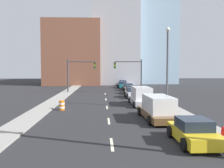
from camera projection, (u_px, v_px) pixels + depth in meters
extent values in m
cube|color=gray|center=(73.00, 89.00, 50.87)|extent=(2.00, 89.80, 0.13)
cube|color=gray|center=(136.00, 88.00, 51.40)|extent=(2.00, 89.80, 0.13)
cube|color=beige|center=(112.00, 144.00, 13.65)|extent=(0.16, 2.40, 0.01)
cube|color=beige|center=(109.00, 121.00, 19.69)|extent=(0.16, 2.40, 0.01)
cube|color=beige|center=(107.00, 107.00, 26.68)|extent=(0.16, 2.40, 0.01)
cube|color=beige|center=(106.00, 99.00, 33.67)|extent=(0.16, 2.40, 0.01)
cube|color=beige|center=(105.00, 94.00, 41.08)|extent=(0.16, 2.40, 0.01)
cube|color=brown|center=(74.00, 54.00, 66.76)|extent=(14.00, 16.00, 16.13)
cube|color=#A8A8AD|center=(114.00, 40.00, 70.93)|extent=(12.00, 20.00, 24.55)
cube|color=#99B7CC|center=(148.00, 27.00, 75.08)|extent=(13.00, 20.00, 33.14)
cylinder|color=#38383D|center=(68.00, 76.00, 42.59)|extent=(0.24, 0.24, 5.73)
cylinder|color=#38383D|center=(81.00, 62.00, 42.53)|extent=(4.60, 0.16, 0.16)
cube|color=#194C1E|center=(95.00, 65.00, 42.66)|extent=(0.34, 0.32, 1.10)
cylinder|color=#4C0C0C|center=(95.00, 63.00, 42.47)|extent=(0.22, 0.04, 0.22)
cylinder|color=yellow|center=(95.00, 65.00, 42.49)|extent=(0.22, 0.04, 0.22)
cylinder|color=#0C3F14|center=(95.00, 67.00, 42.51)|extent=(0.22, 0.04, 0.22)
cylinder|color=#38383D|center=(141.00, 76.00, 43.10)|extent=(0.24, 0.24, 5.73)
cylinder|color=#38383D|center=(128.00, 62.00, 42.85)|extent=(4.60, 0.16, 0.16)
cube|color=#194C1E|center=(115.00, 65.00, 42.80)|extent=(0.34, 0.32, 1.10)
cylinder|color=#4C0C0C|center=(115.00, 63.00, 42.61)|extent=(0.22, 0.04, 0.22)
cylinder|color=yellow|center=(115.00, 65.00, 42.63)|extent=(0.22, 0.04, 0.22)
cylinder|color=#0C3F14|center=(115.00, 67.00, 42.65)|extent=(0.22, 0.04, 0.22)
cylinder|color=orange|center=(62.00, 109.00, 24.90)|extent=(0.56, 0.56, 0.19)
cylinder|color=white|center=(62.00, 107.00, 24.89)|extent=(0.56, 0.56, 0.19)
cylinder|color=orange|center=(62.00, 105.00, 24.88)|extent=(0.56, 0.56, 0.19)
cylinder|color=white|center=(62.00, 103.00, 24.86)|extent=(0.56, 0.56, 0.19)
cylinder|color=orange|center=(62.00, 102.00, 24.85)|extent=(0.56, 0.56, 0.19)
cylinder|color=#4C4C51|center=(167.00, 70.00, 25.97)|extent=(0.20, 0.20, 7.97)
sphere|color=white|center=(168.00, 29.00, 25.72)|extent=(0.44, 0.44, 0.44)
cylinder|color=red|center=(223.00, 135.00, 14.23)|extent=(0.26, 0.26, 0.65)
sphere|color=red|center=(223.00, 129.00, 14.21)|extent=(0.23, 0.23, 0.23)
cube|color=gold|center=(194.00, 134.00, 13.79)|extent=(1.87, 4.29, 0.62)
cube|color=#1E2838|center=(194.00, 124.00, 13.75)|extent=(1.64, 1.93, 0.58)
cylinder|color=black|center=(170.00, 131.00, 15.08)|extent=(0.22, 0.69, 0.69)
cylinder|color=black|center=(201.00, 131.00, 15.16)|extent=(0.22, 0.69, 0.69)
cylinder|color=black|center=(184.00, 145.00, 12.43)|extent=(0.22, 0.69, 0.69)
cylinder|color=black|center=(222.00, 144.00, 12.51)|extent=(0.22, 0.69, 0.69)
cube|color=brown|center=(157.00, 114.00, 20.35)|extent=(2.39, 6.37, 0.50)
cube|color=silver|center=(158.00, 104.00, 19.99)|extent=(2.03, 3.97, 1.27)
cylinder|color=black|center=(139.00, 111.00, 22.20)|extent=(0.25, 0.69, 0.68)
cylinder|color=black|center=(163.00, 111.00, 22.39)|extent=(0.25, 0.69, 0.68)
cylinder|color=black|center=(150.00, 120.00, 18.33)|extent=(0.25, 0.69, 0.68)
cylinder|color=black|center=(178.00, 120.00, 18.51)|extent=(0.25, 0.69, 0.68)
cube|color=#B2B2BC|center=(141.00, 101.00, 28.57)|extent=(2.24, 6.05, 0.55)
cube|color=silver|center=(141.00, 93.00, 28.21)|extent=(1.93, 3.76, 1.34)
cylinder|color=black|center=(129.00, 100.00, 30.37)|extent=(0.23, 0.62, 0.62)
cylinder|color=black|center=(147.00, 100.00, 30.50)|extent=(0.23, 0.62, 0.62)
cylinder|color=black|center=(134.00, 104.00, 26.66)|extent=(0.23, 0.62, 0.62)
cylinder|color=black|center=(154.00, 104.00, 26.79)|extent=(0.23, 0.62, 0.62)
cube|color=silver|center=(132.00, 94.00, 35.76)|extent=(1.87, 4.30, 0.65)
cube|color=#1E2838|center=(132.00, 90.00, 35.73)|extent=(1.60, 1.95, 0.61)
cylinder|color=black|center=(125.00, 94.00, 37.03)|extent=(0.24, 0.69, 0.69)
cylinder|color=black|center=(137.00, 94.00, 37.15)|extent=(0.24, 0.69, 0.69)
cylinder|color=black|center=(127.00, 96.00, 34.40)|extent=(0.24, 0.69, 0.69)
cylinder|color=black|center=(140.00, 96.00, 34.51)|extent=(0.24, 0.69, 0.69)
cube|color=tan|center=(131.00, 91.00, 41.31)|extent=(1.96, 4.62, 0.63)
cube|color=#1E2838|center=(131.00, 87.00, 41.27)|extent=(1.63, 2.11, 0.58)
cylinder|color=black|center=(125.00, 91.00, 42.73)|extent=(0.25, 0.62, 0.61)
cylinder|color=black|center=(136.00, 91.00, 42.72)|extent=(0.25, 0.62, 0.61)
cylinder|color=black|center=(126.00, 93.00, 39.92)|extent=(0.25, 0.62, 0.61)
cylinder|color=black|center=(137.00, 93.00, 39.91)|extent=(0.25, 0.62, 0.61)
cube|color=slate|center=(128.00, 88.00, 47.20)|extent=(1.90, 4.68, 0.62)
cube|color=#1E2838|center=(128.00, 85.00, 47.16)|extent=(1.62, 2.13, 0.57)
cylinder|color=black|center=(122.00, 88.00, 48.57)|extent=(0.24, 0.62, 0.62)
cylinder|color=black|center=(132.00, 88.00, 48.70)|extent=(0.24, 0.62, 0.62)
cylinder|color=black|center=(124.00, 90.00, 45.71)|extent=(0.24, 0.62, 0.62)
cylinder|color=black|center=(134.00, 89.00, 45.84)|extent=(0.24, 0.62, 0.62)
cube|color=#196B75|center=(122.00, 86.00, 53.45)|extent=(1.88, 4.56, 0.62)
cube|color=#1E2838|center=(122.00, 83.00, 53.42)|extent=(1.59, 2.08, 0.59)
cylinder|color=black|center=(118.00, 86.00, 54.79)|extent=(0.24, 0.71, 0.70)
cylinder|color=black|center=(126.00, 86.00, 54.92)|extent=(0.24, 0.71, 0.70)
cylinder|color=black|center=(119.00, 87.00, 52.01)|extent=(0.24, 0.71, 0.70)
cylinder|color=black|center=(127.00, 87.00, 52.14)|extent=(0.24, 0.71, 0.70)
cube|color=navy|center=(123.00, 84.00, 59.86)|extent=(1.88, 4.54, 0.62)
cube|color=#1E2838|center=(123.00, 81.00, 59.83)|extent=(1.62, 2.05, 0.57)
cylinder|color=black|center=(118.00, 84.00, 61.24)|extent=(0.23, 0.63, 0.62)
cylinder|color=black|center=(126.00, 84.00, 61.29)|extent=(0.23, 0.63, 0.62)
cylinder|color=black|center=(119.00, 85.00, 58.45)|extent=(0.23, 0.63, 0.62)
cylinder|color=black|center=(127.00, 85.00, 58.50)|extent=(0.23, 0.63, 0.62)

